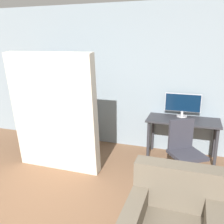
{
  "coord_description": "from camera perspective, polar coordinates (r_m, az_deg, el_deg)",
  "views": [
    {
      "loc": [
        1.53,
        -1.58,
        1.99
      ],
      "look_at": [
        0.45,
        1.64,
        1.05
      ],
      "focal_mm": 40.0,
      "sensor_mm": 36.0,
      "label": 1
    }
  ],
  "objects": [
    {
      "name": "office_chair",
      "position": [
        3.88,
        16.25,
        -10.01
      ],
      "size": [
        0.61,
        0.61,
        0.91
      ],
      "color": "#4C4C51",
      "rests_on": "ground"
    },
    {
      "name": "wall_back",
      "position": [
        4.89,
        0.18,
        7.92
      ],
      "size": [
        8.0,
        0.06,
        2.7
      ],
      "color": "gray",
      "rests_on": "ground"
    },
    {
      "name": "bookshelf",
      "position": [
        5.4,
        -13.45,
        2.44
      ],
      "size": [
        0.8,
        0.3,
        1.68
      ],
      "color": "black",
      "rests_on": "ground"
    },
    {
      "name": "monitor",
      "position": [
        4.58,
        15.87,
        1.82
      ],
      "size": [
        0.62,
        0.18,
        0.42
      ],
      "color": "#B7B7BC",
      "rests_on": "desk"
    },
    {
      "name": "mattress_near",
      "position": [
        3.93,
        -13.07,
        -0.46
      ],
      "size": [
        1.39,
        0.36,
        1.88
      ],
      "color": "beige",
      "rests_on": "ground"
    },
    {
      "name": "desk",
      "position": [
        4.5,
        15.87,
        -2.93
      ],
      "size": [
        1.22,
        0.57,
        0.72
      ],
      "color": "#2D2D33",
      "rests_on": "ground"
    }
  ]
}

